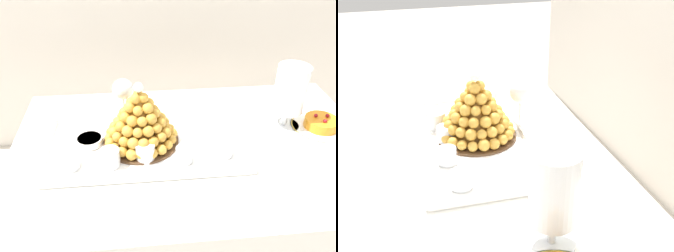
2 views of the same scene
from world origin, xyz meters
The scene contains 12 objects.
buffet_table centered at (0.00, 0.00, 0.64)m, with size 1.29×0.83×0.76m.
serving_tray centered at (-0.17, 0.00, 0.76)m, with size 0.69×0.36×0.02m.
croquembouche centered at (-0.19, 0.02, 0.85)m, with size 0.27×0.27×0.23m.
dessert_cup_left centered at (-0.42, -0.09, 0.79)m, with size 0.06×0.06×0.05m.
dessert_cup_mid_left centered at (-0.29, -0.10, 0.79)m, with size 0.06×0.06×0.06m.
dessert_cup_centre centered at (-0.18, -0.08, 0.79)m, with size 0.06×0.06×0.06m.
dessert_cup_mid_right centered at (-0.05, -0.10, 0.79)m, with size 0.06×0.06×0.05m.
dessert_cup_right centered at (0.09, -0.08, 0.79)m, with size 0.06×0.06×0.05m.
creme_brulee_ramekin centered at (-0.37, 0.03, 0.78)m, with size 0.09×0.09×0.02m.
macaron_goblet centered at (0.36, 0.08, 0.91)m, with size 0.12×0.12×0.25m.
fruit_tart_plate centered at (0.49, 0.05, 0.77)m, with size 0.22×0.22×0.06m.
wine_glass centered at (-0.24, 0.19, 0.89)m, with size 0.08×0.08×0.17m.
Camera 1 is at (-0.19, -1.00, 1.51)m, focal length 37.88 mm.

